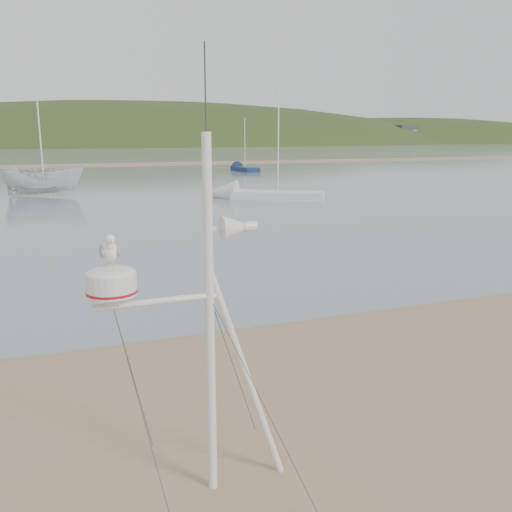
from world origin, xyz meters
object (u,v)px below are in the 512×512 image
object	(u,v)px
mast_rig	(207,396)
sailboat_blue_far	(239,168)
sailboat_white_near	(246,194)
boat_white	(42,155)

from	to	relation	value
mast_rig	sailboat_blue_far	distance (m)	57.44
sailboat_blue_far	sailboat_white_near	bearing A→B (deg)	-108.31
mast_rig	sailboat_blue_far	xyz separation A→B (m)	(19.18, 54.14, -0.91)
boat_white	sailboat_white_near	bearing A→B (deg)	-107.42
sailboat_blue_far	boat_white	bearing A→B (deg)	-136.05
boat_white	sailboat_blue_far	size ratio (longest dim) A/B	0.83
boat_white	sailboat_white_near	size ratio (longest dim) A/B	0.71
boat_white	sailboat_white_near	world-z (taller)	sailboat_white_near
mast_rig	sailboat_white_near	size ratio (longest dim) A/B	0.66
boat_white	sailboat_white_near	xyz separation A→B (m)	(12.16, -6.39, -2.44)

